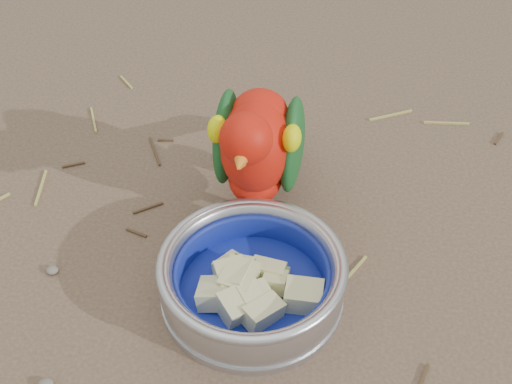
# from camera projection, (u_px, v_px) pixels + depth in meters

# --- Properties ---
(ground) EXTENTS (60.00, 60.00, 0.00)m
(ground) POSITION_uv_depth(u_px,v_px,m) (268.00, 325.00, 0.77)
(ground) COLOR brown
(food_bowl) EXTENTS (0.20, 0.20, 0.02)m
(food_bowl) POSITION_uv_depth(u_px,v_px,m) (252.00, 294.00, 0.79)
(food_bowl) COLOR #B2B2BA
(food_bowl) RESTS_ON ground
(bowl_wall) EXTENTS (0.20, 0.20, 0.04)m
(bowl_wall) POSITION_uv_depth(u_px,v_px,m) (252.00, 276.00, 0.77)
(bowl_wall) COLOR #B2B2BA
(bowl_wall) RESTS_ON food_bowl
(fruit_wedges) EXTENTS (0.12, 0.12, 0.03)m
(fruit_wedges) POSITION_uv_depth(u_px,v_px,m) (252.00, 280.00, 0.78)
(fruit_wedges) COLOR beige
(fruit_wedges) RESTS_ON food_bowl
(lory_parrot) EXTENTS (0.13, 0.23, 0.18)m
(lory_parrot) POSITION_uv_depth(u_px,v_px,m) (256.00, 157.00, 0.84)
(lory_parrot) COLOR red
(lory_parrot) RESTS_ON ground
(ground_debris) EXTENTS (0.90, 0.80, 0.01)m
(ground_debris) POSITION_uv_depth(u_px,v_px,m) (265.00, 294.00, 0.80)
(ground_debris) COLOR tan
(ground_debris) RESTS_ON ground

